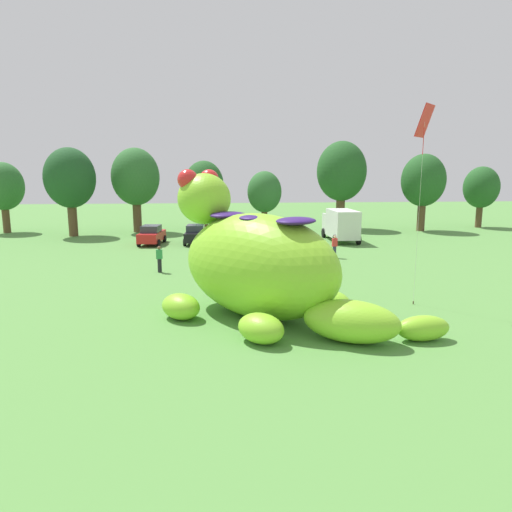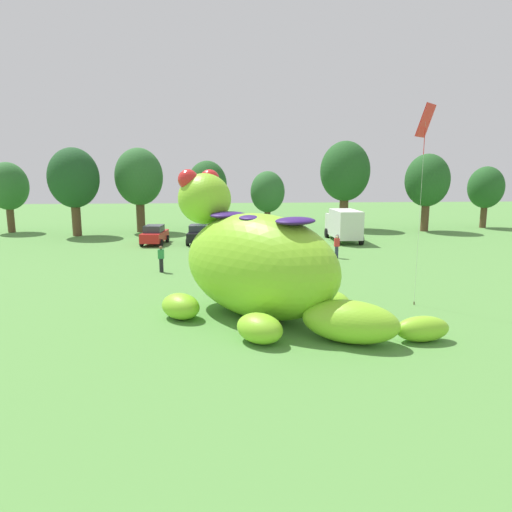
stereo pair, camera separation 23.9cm
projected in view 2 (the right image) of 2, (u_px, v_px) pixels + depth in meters
ground_plane at (293, 324)px, 19.45m from camera, size 160.00×160.00×0.00m
giant_inflatable_creature at (258, 264)px, 20.09m from camera, size 11.58×9.68×6.46m
car_red at (155, 235)px, 41.06m from camera, size 2.28×4.26×1.72m
car_black at (199, 234)px, 41.43m from camera, size 2.13×4.20×1.72m
car_orange at (237, 235)px, 40.78m from camera, size 2.21×4.23×1.72m
car_green at (280, 233)px, 42.04m from camera, size 2.13×4.20×1.72m
box_truck at (343, 224)px, 42.81m from camera, size 2.42×6.43×2.95m
tree_far_left at (8, 187)px, 48.66m from camera, size 4.19×4.19×7.43m
tree_left at (74, 179)px, 45.75m from camera, size 4.95×4.95×8.78m
tree_mid_left at (139, 177)px, 48.83m from camera, size 5.02×5.02×8.91m
tree_centre_left at (207, 185)px, 50.34m from camera, size 4.29×4.29×7.61m
tree_centre at (268, 192)px, 49.24m from camera, size 3.66×3.66×6.49m
tree_centre_right at (345, 172)px, 51.38m from camera, size 5.52×5.52×9.79m
tree_mid_right at (427, 181)px, 49.60m from camera, size 4.69×4.69×8.33m
tree_right at (486, 188)px, 52.89m from camera, size 3.96×3.96×7.04m
spectator_near_inflatable at (337, 247)px, 34.37m from camera, size 0.38×0.26×1.71m
spectator_mid_field at (161, 259)px, 29.46m from camera, size 0.38×0.26×1.71m
spectator_by_cars at (274, 245)px, 35.12m from camera, size 0.38×0.26×1.71m
tethered_flying_kite at (425, 124)px, 20.79m from camera, size 1.13×1.13×9.34m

